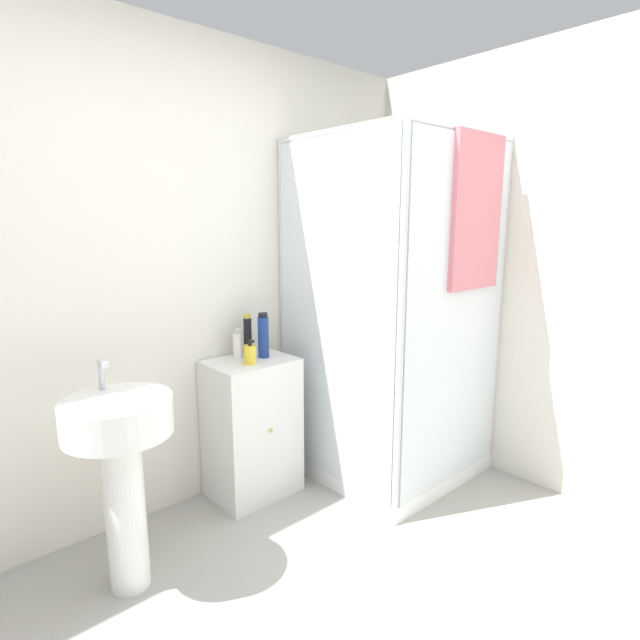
{
  "coord_description": "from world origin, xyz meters",
  "views": [
    {
      "loc": [
        -1.12,
        -0.75,
        1.54
      ],
      "look_at": [
        0.54,
        1.1,
        1.05
      ],
      "focal_mm": 28.0,
      "sensor_mm": 36.0,
      "label": 1
    }
  ],
  "objects_px": {
    "shampoo_bottle_blue": "(263,336)",
    "lotion_bottle_white": "(237,345)",
    "shampoo_bottle_tall_black": "(248,336)",
    "soap_dispenser": "(250,354)",
    "sink": "(121,455)"
  },
  "relations": [
    {
      "from": "soap_dispenser",
      "to": "shampoo_bottle_tall_black",
      "type": "relative_size",
      "value": 0.55
    },
    {
      "from": "shampoo_bottle_blue",
      "to": "lotion_bottle_white",
      "type": "height_order",
      "value": "shampoo_bottle_blue"
    },
    {
      "from": "sink",
      "to": "shampoo_bottle_tall_black",
      "type": "height_order",
      "value": "shampoo_bottle_tall_black"
    },
    {
      "from": "shampoo_bottle_tall_black",
      "to": "shampoo_bottle_blue",
      "type": "height_order",
      "value": "shampoo_bottle_blue"
    },
    {
      "from": "sink",
      "to": "lotion_bottle_white",
      "type": "relative_size",
      "value": 5.79
    },
    {
      "from": "soap_dispenser",
      "to": "shampoo_bottle_tall_black",
      "type": "height_order",
      "value": "shampoo_bottle_tall_black"
    },
    {
      "from": "shampoo_bottle_blue",
      "to": "lotion_bottle_white",
      "type": "relative_size",
      "value": 1.5
    },
    {
      "from": "soap_dispenser",
      "to": "lotion_bottle_white",
      "type": "relative_size",
      "value": 0.79
    },
    {
      "from": "shampoo_bottle_blue",
      "to": "soap_dispenser",
      "type": "bearing_deg",
      "value": -155.38
    },
    {
      "from": "sink",
      "to": "lotion_bottle_white",
      "type": "height_order",
      "value": "sink"
    },
    {
      "from": "shampoo_bottle_blue",
      "to": "shampoo_bottle_tall_black",
      "type": "bearing_deg",
      "value": 123.49
    },
    {
      "from": "shampoo_bottle_tall_black",
      "to": "lotion_bottle_white",
      "type": "relative_size",
      "value": 1.44
    },
    {
      "from": "soap_dispenser",
      "to": "lotion_bottle_white",
      "type": "bearing_deg",
      "value": 81.86
    },
    {
      "from": "shampoo_bottle_blue",
      "to": "sink",
      "type": "bearing_deg",
      "value": -163.25
    },
    {
      "from": "soap_dispenser",
      "to": "lotion_bottle_white",
      "type": "height_order",
      "value": "lotion_bottle_white"
    }
  ]
}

